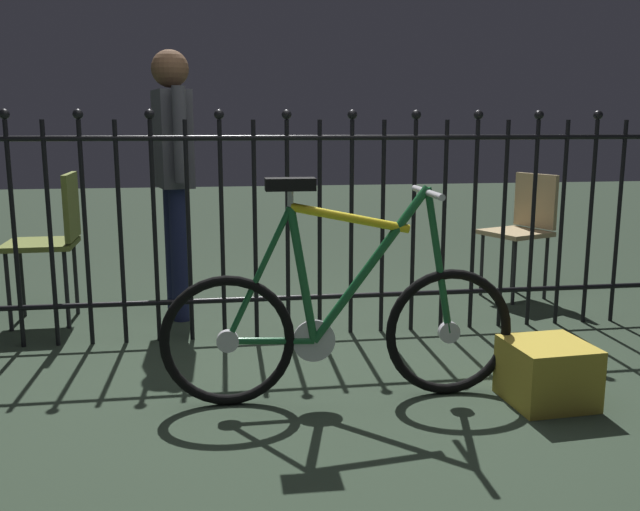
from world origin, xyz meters
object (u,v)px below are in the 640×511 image
(chair_tan, at_px, (524,223))
(chair_olive, at_px, (54,232))
(display_crate, at_px, (547,373))
(bicycle, at_px, (340,323))
(person_visitor, at_px, (174,163))

(chair_tan, height_order, chair_olive, chair_olive)
(display_crate, bearing_deg, chair_olive, 145.77)
(display_crate, bearing_deg, bicycle, 169.38)
(bicycle, relative_size, chair_olive, 1.71)
(chair_olive, height_order, display_crate, chair_olive)
(chair_tan, distance_m, chair_olive, 2.97)
(chair_tan, relative_size, chair_olive, 0.94)
(bicycle, height_order, display_crate, bicycle)
(bicycle, distance_m, person_visitor, 1.69)
(chair_olive, height_order, person_visitor, person_visitor)
(bicycle, relative_size, chair_tan, 1.81)
(chair_tan, relative_size, person_visitor, 0.53)
(chair_olive, bearing_deg, display_crate, -34.23)
(chair_tan, bearing_deg, bicycle, -133.95)
(chair_olive, distance_m, display_crate, 2.80)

